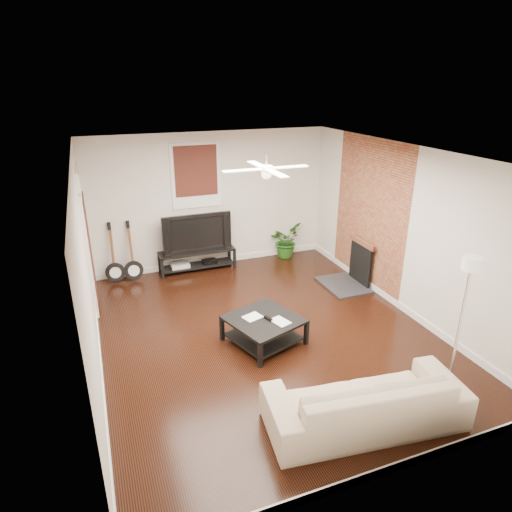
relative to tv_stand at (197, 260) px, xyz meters
The scene contains 14 objects.
room 3.05m from the tv_stand, 81.65° to the right, with size 5.01×6.01×2.81m.
brick_accent 3.60m from the tv_stand, 31.58° to the right, with size 0.02×2.20×2.80m, color brown.
fireplace 3.17m from the tv_stand, 34.32° to the right, with size 0.80×1.10×0.92m, color black.
window_back 1.74m from the tv_stand, 60.41° to the left, with size 1.00×0.06×1.30m, color #3A1310.
door_left 2.46m from the tv_stand, 156.79° to the right, with size 0.08×1.00×2.50m, color white.
tv_stand is the anchor object (origin of this frame).
tv 0.63m from the tv_stand, 90.00° to the left, with size 1.41×0.19×0.81m, color black.
coffee_table 3.06m from the tv_stand, 84.72° to the right, with size 0.97×0.97×0.41m, color black.
sofa 5.10m from the tv_stand, 81.73° to the right, with size 2.29×0.90×0.67m, color tan.
floor_lamp 5.42m from the tv_stand, 67.17° to the right, with size 0.31×0.31×1.87m, color silver, non-canonical shape.
potted_plant 2.04m from the tv_stand, ahead, with size 0.69×0.59×0.76m, color #205217.
guitar_left 1.70m from the tv_stand, behind, with size 0.38×0.27×1.22m, color black, non-canonical shape.
guitar_right 1.36m from the tv_stand, behind, with size 0.38×0.27×1.22m, color black, non-canonical shape.
ceiling_fan 3.68m from the tv_stand, 81.65° to the right, with size 1.24×1.24×0.32m, color white, non-canonical shape.
Camera 1 is at (-2.31, -5.65, 3.76)m, focal length 31.04 mm.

